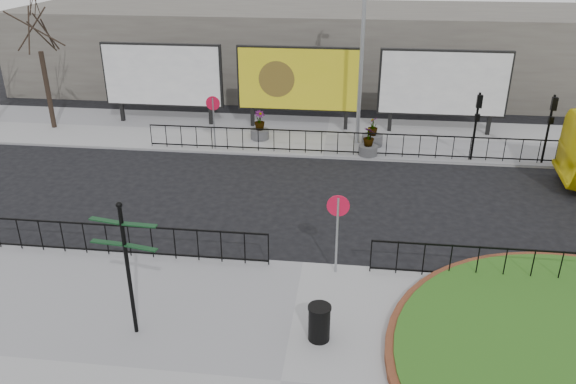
% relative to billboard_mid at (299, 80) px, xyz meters
% --- Properties ---
extents(ground, '(90.00, 90.00, 0.00)m').
position_rel_billboard_mid_xyz_m(ground, '(1.50, -12.97, -2.60)').
color(ground, black).
rests_on(ground, ground).
extents(pavement_near, '(30.00, 10.00, 0.12)m').
position_rel_billboard_mid_xyz_m(pavement_near, '(1.50, -17.97, -2.54)').
color(pavement_near, gray).
rests_on(pavement_near, ground).
extents(pavement_far, '(44.00, 6.00, 0.12)m').
position_rel_billboard_mid_xyz_m(pavement_far, '(1.50, -0.97, -2.54)').
color(pavement_far, gray).
rests_on(pavement_far, ground).
extents(railing_near_left, '(10.00, 0.10, 1.10)m').
position_rel_billboard_mid_xyz_m(railing_near_left, '(-4.50, -13.27, -1.93)').
color(railing_near_left, black).
rests_on(railing_near_left, pavement_near).
extents(railing_near_right, '(9.00, 0.10, 1.10)m').
position_rel_billboard_mid_xyz_m(railing_near_right, '(8.00, -13.27, -1.93)').
color(railing_near_right, black).
rests_on(railing_near_right, pavement_near).
extents(railing_far, '(18.00, 0.10, 1.10)m').
position_rel_billboard_mid_xyz_m(railing_far, '(2.50, -3.67, -1.93)').
color(railing_far, black).
rests_on(railing_far, pavement_far).
extents(speed_sign_far, '(0.64, 0.07, 2.47)m').
position_rel_billboard_mid_xyz_m(speed_sign_far, '(-3.50, -3.57, -0.68)').
color(speed_sign_far, gray).
rests_on(speed_sign_far, pavement_far).
extents(speed_sign_near, '(0.64, 0.07, 2.47)m').
position_rel_billboard_mid_xyz_m(speed_sign_near, '(2.50, -13.37, -0.68)').
color(speed_sign_near, gray).
rests_on(speed_sign_near, pavement_near).
extents(billboard_left, '(6.20, 0.31, 4.10)m').
position_rel_billboard_mid_xyz_m(billboard_left, '(-7.00, 0.00, 0.00)').
color(billboard_left, black).
rests_on(billboard_left, pavement_far).
extents(billboard_mid, '(6.20, 0.31, 4.10)m').
position_rel_billboard_mid_xyz_m(billboard_mid, '(0.00, 0.00, 0.00)').
color(billboard_mid, black).
rests_on(billboard_mid, pavement_far).
extents(billboard_right, '(6.20, 0.31, 4.10)m').
position_rel_billboard_mid_xyz_m(billboard_right, '(7.00, 0.00, 0.00)').
color(billboard_right, black).
rests_on(billboard_right, pavement_far).
extents(lamp_post, '(0.74, 0.18, 9.23)m').
position_rel_billboard_mid_xyz_m(lamp_post, '(3.01, -1.97, 2.23)').
color(lamp_post, gray).
rests_on(lamp_post, pavement_far).
extents(signal_pole_a, '(0.22, 0.26, 3.00)m').
position_rel_billboard_mid_xyz_m(signal_pole_a, '(8.00, -3.63, -0.50)').
color(signal_pole_a, black).
rests_on(signal_pole_a, pavement_far).
extents(signal_pole_b, '(0.22, 0.26, 3.00)m').
position_rel_billboard_mid_xyz_m(signal_pole_b, '(11.00, -3.63, -0.50)').
color(signal_pole_b, black).
rests_on(signal_pole_b, pavement_far).
extents(tree_left, '(2.00, 2.00, 7.00)m').
position_rel_billboard_mid_xyz_m(tree_left, '(-12.50, -1.47, 1.02)').
color(tree_left, '#2D2119').
rests_on(tree_left, pavement_far).
extents(building_backdrop, '(40.00, 10.00, 5.00)m').
position_rel_billboard_mid_xyz_m(building_backdrop, '(1.50, 9.03, -0.10)').
color(building_backdrop, '#646057').
rests_on(building_backdrop, ground).
extents(fingerpost_sign, '(1.68, 0.48, 3.58)m').
position_rel_billboard_mid_xyz_m(fingerpost_sign, '(-2.31, -16.71, -0.32)').
color(fingerpost_sign, black).
rests_on(fingerpost_sign, pavement_near).
extents(litter_bin, '(0.57, 0.57, 0.95)m').
position_rel_billboard_mid_xyz_m(litter_bin, '(2.23, -16.43, -2.00)').
color(litter_bin, black).
rests_on(litter_bin, pavement_near).
extents(planter_a, '(0.89, 0.89, 1.38)m').
position_rel_billboard_mid_xyz_m(planter_a, '(-1.68, -1.97, -1.97)').
color(planter_a, '#4C4C4F').
rests_on(planter_a, pavement_far).
extents(planter_b, '(0.84, 0.84, 1.30)m').
position_rel_billboard_mid_xyz_m(planter_b, '(3.50, -3.57, -2.01)').
color(planter_b, '#4C4C4F').
rests_on(planter_b, pavement_far).
extents(planter_c, '(0.97, 0.97, 1.35)m').
position_rel_billboard_mid_xyz_m(planter_c, '(3.70, -2.26, -2.03)').
color(planter_c, '#4C4C4F').
rests_on(planter_c, pavement_far).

